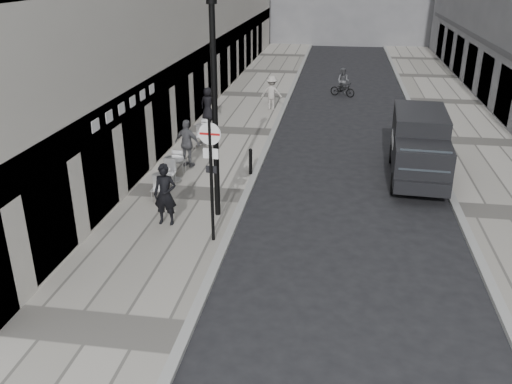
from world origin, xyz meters
TOP-DOWN VIEW (x-y plane):
  - sidewalk at (-2.00, 18.00)m, footprint 4.00×60.00m
  - far_sidewalk at (9.00, 18.00)m, footprint 4.00×60.00m
  - walking_man at (-1.99, 7.91)m, footprint 0.70×0.46m
  - sign_post at (-0.35, 7.09)m, footprint 0.61×0.11m
  - lamppost at (-0.60, 8.79)m, footprint 0.30×0.30m
  - bollard_near at (-0.15, 12.44)m, footprint 0.13×0.13m
  - bollard_far at (-0.15, 12.52)m, footprint 0.11×0.11m
  - panel_van at (6.01, 13.38)m, footprint 2.16×5.17m
  - cyclist at (3.17, 26.51)m, footprint 1.66×1.16m
  - pedestrian_a at (-2.69, 12.90)m, footprint 1.18×0.76m
  - pedestrian_b at (-0.60, 22.21)m, footprint 1.21×0.75m
  - pedestrian_c at (-3.49, 19.64)m, footprint 0.90×0.68m
  - cafe_table_near at (-2.80, 15.87)m, footprint 0.75×1.68m
  - cafe_table_mid at (-2.80, 10.02)m, footprint 0.66×1.50m
  - cafe_table_far at (-2.80, 11.44)m, footprint 0.76×1.71m

SIDE VIEW (x-z plane):
  - sidewalk at x=-2.00m, z-range 0.00..0.12m
  - far_sidewalk at x=9.00m, z-range 0.00..0.12m
  - bollard_far at x=-0.15m, z-range 0.12..0.93m
  - cafe_table_mid at x=-2.80m, z-range 0.13..0.98m
  - bollard_near at x=-0.15m, z-range 0.12..1.06m
  - cafe_table_near at x=-2.80m, z-range 0.13..1.09m
  - cafe_table_far at x=-2.80m, z-range 0.13..1.10m
  - cyclist at x=3.17m, z-range -0.19..1.51m
  - pedestrian_c at x=-3.49m, z-range 0.12..1.77m
  - pedestrian_b at x=-0.60m, z-range 0.12..1.93m
  - pedestrian_a at x=-2.69m, z-range 0.12..1.99m
  - walking_man at x=-1.99m, z-range 0.12..2.03m
  - panel_van at x=6.01m, z-range 0.15..2.54m
  - sign_post at x=-0.35m, z-range 0.62..4.20m
  - lamppost at x=-0.60m, z-range 0.50..7.19m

